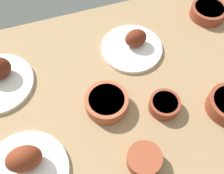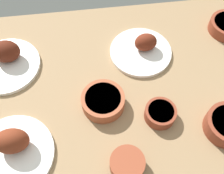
{
  "view_description": "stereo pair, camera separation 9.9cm",
  "coord_description": "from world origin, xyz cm",
  "px_view_note": "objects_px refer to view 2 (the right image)",
  "views": [
    {
      "loc": [
        -16.32,
        -49.01,
        90.61
      ],
      "look_at": [
        0.0,
        0.0,
        6.0
      ],
      "focal_mm": 42.37,
      "sensor_mm": 36.0,
      "label": 1
    },
    {
      "loc": [
        -6.67,
        -51.22,
        90.61
      ],
      "look_at": [
        0.0,
        0.0,
        6.0
      ],
      "focal_mm": 42.37,
      "sensor_mm": 36.0,
      "label": 2
    }
  ],
  "objects_px": {
    "bowl_onions": "(127,164)",
    "bowl_potatoes": "(103,101)",
    "plate_center_main": "(12,149)",
    "bowl_pasta": "(160,113)",
    "plate_far_side": "(6,60)",
    "plate_near_viewer": "(142,49)"
  },
  "relations": [
    {
      "from": "plate_far_side",
      "to": "bowl_pasta",
      "type": "height_order",
      "value": "plate_far_side"
    },
    {
      "from": "plate_far_side",
      "to": "bowl_potatoes",
      "type": "distance_m",
      "value": 0.43
    },
    {
      "from": "bowl_pasta",
      "to": "bowl_potatoes",
      "type": "distance_m",
      "value": 0.21
    },
    {
      "from": "bowl_onions",
      "to": "bowl_potatoes",
      "type": "distance_m",
      "value": 0.24
    },
    {
      "from": "plate_far_side",
      "to": "bowl_onions",
      "type": "bearing_deg",
      "value": -48.61
    },
    {
      "from": "plate_far_side",
      "to": "plate_near_viewer",
      "type": "xyz_separation_m",
      "value": [
        0.55,
        -0.01,
        -0.01
      ]
    },
    {
      "from": "plate_near_viewer",
      "to": "bowl_onions",
      "type": "bearing_deg",
      "value": -106.54
    },
    {
      "from": "plate_far_side",
      "to": "bowl_onions",
      "type": "distance_m",
      "value": 0.62
    },
    {
      "from": "plate_center_main",
      "to": "plate_far_side",
      "type": "xyz_separation_m",
      "value": [
        -0.05,
        0.37,
        -0.0
      ]
    },
    {
      "from": "plate_center_main",
      "to": "bowl_pasta",
      "type": "relative_size",
      "value": 2.51
    },
    {
      "from": "bowl_potatoes",
      "to": "plate_far_side",
      "type": "bearing_deg",
      "value": 147.19
    },
    {
      "from": "plate_near_viewer",
      "to": "bowl_pasta",
      "type": "bearing_deg",
      "value": -88.51
    },
    {
      "from": "bowl_pasta",
      "to": "bowl_onions",
      "type": "height_order",
      "value": "bowl_onions"
    },
    {
      "from": "bowl_onions",
      "to": "bowl_potatoes",
      "type": "bearing_deg",
      "value": 102.13
    },
    {
      "from": "plate_center_main",
      "to": "bowl_potatoes",
      "type": "xyz_separation_m",
      "value": [
        0.31,
        0.14,
        -0.0
      ]
    },
    {
      "from": "plate_center_main",
      "to": "bowl_potatoes",
      "type": "height_order",
      "value": "plate_center_main"
    },
    {
      "from": "plate_near_viewer",
      "to": "bowl_potatoes",
      "type": "height_order",
      "value": "plate_near_viewer"
    },
    {
      "from": "plate_near_viewer",
      "to": "bowl_pasta",
      "type": "distance_m",
      "value": 0.3
    },
    {
      "from": "plate_center_main",
      "to": "plate_far_side",
      "type": "bearing_deg",
      "value": 97.41
    },
    {
      "from": "plate_center_main",
      "to": "bowl_pasta",
      "type": "xyz_separation_m",
      "value": [
        0.51,
        0.07,
        -0.0
      ]
    },
    {
      "from": "plate_center_main",
      "to": "plate_far_side",
      "type": "distance_m",
      "value": 0.38
    },
    {
      "from": "plate_near_viewer",
      "to": "bowl_potatoes",
      "type": "distance_m",
      "value": 0.29
    }
  ]
}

